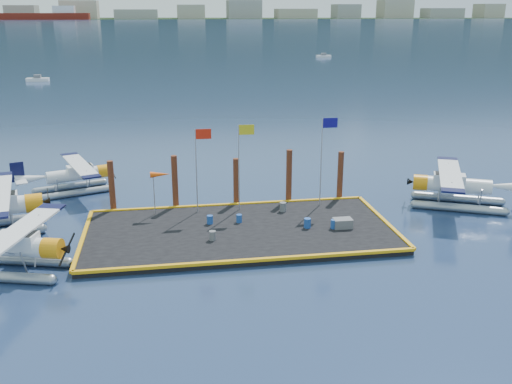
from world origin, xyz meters
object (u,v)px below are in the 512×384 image
seaplane_c (76,176)px  piling_3 (289,178)px  drum_4 (283,207)px  piling_2 (236,183)px  flagpole_yellow (242,154)px  piling_4 (340,177)px  flagpole_blue (324,149)px  piling_0 (112,188)px  drum_1 (307,223)px  drum_3 (212,236)px  seaplane_d (454,187)px  windsock (160,175)px  piling_1 (175,184)px  drum_2 (334,224)px  crate (343,223)px  flagpole_red (199,158)px  seaplane_a (12,249)px  drum_5 (239,218)px  drum_0 (210,220)px

seaplane_c → piling_3: (16.31, -5.83, 0.81)m
drum_4 → piling_2: bearing=141.1°
flagpole_yellow → piling_4: (7.80, 1.60, -2.51)m
flagpole_blue → piling_0: flagpole_blue is taller
drum_1 → drum_4: bearing=105.4°
drum_3 → piling_3: piling_3 is taller
piling_0 → piling_2: size_ratio=1.05×
seaplane_d → piling_3: piling_3 is taller
windsock → piling_0: size_ratio=0.78×
seaplane_d → windsock: (-21.67, 0.77, 1.71)m
piling_0 → piling_1: size_ratio=0.95×
seaplane_d → drum_2: bearing=135.1°
drum_3 → piling_1: (-2.09, 7.00, 1.40)m
drum_1 → crate: (2.31, -0.35, -0.01)m
seaplane_c → piling_4: (20.31, -5.83, 0.66)m
flagpole_red → flagpole_blue: 8.99m
seaplane_c → windsock: size_ratio=2.74×
piling_0 → piling_1: (4.50, 0.00, 0.10)m
flagpole_red → flagpole_blue: flagpole_blue is taller
seaplane_d → windsock: 21.75m
seaplane_a → drum_5: bearing=126.1°
drum_0 → windsock: windsock is taller
drum_5 → drum_0: bearing=178.8°
seaplane_d → piling_2: bearing=106.3°
drum_3 → drum_5: (2.07, 2.85, -0.03)m
piling_1 → flagpole_yellow: bearing=-18.8°
windsock → piling_2: piling_2 is taller
drum_4 → piling_4: 5.67m
piling_1 → piling_2: bearing=0.0°
piling_0 → piling_3: (13.00, 0.00, 0.15)m
flagpole_red → piling_4: size_ratio=1.50×
piling_1 → flagpole_blue: bearing=-8.5°
seaplane_d → flagpole_yellow: (-15.95, 0.77, 2.99)m
drum_1 → piling_3: (0.01, 5.87, 1.43)m
drum_2 → windsock: (-11.21, 4.68, 2.53)m
drum_2 → flagpole_blue: bearing=83.8°
drum_0 → flagpole_red: 4.50m
piling_1 → piling_2: 4.50m
drum_3 → piling_0: piling_0 is taller
piling_0 → drum_1: bearing=-24.3°
windsock → piling_4: size_ratio=0.78×
crate → piling_1: size_ratio=0.29×
windsock → seaplane_a: bearing=-137.7°
seaplane_d → piling_3: bearing=103.6°
windsock → piling_2: size_ratio=0.82×
drum_3 → flagpole_yellow: (2.62, 5.40, 3.81)m
seaplane_d → crate: size_ratio=7.74×
drum_5 → flagpole_yellow: flagpole_yellow is taller
seaplane_a → drum_0: seaplane_a is taller
flagpole_red → drum_0: bearing=-79.5°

